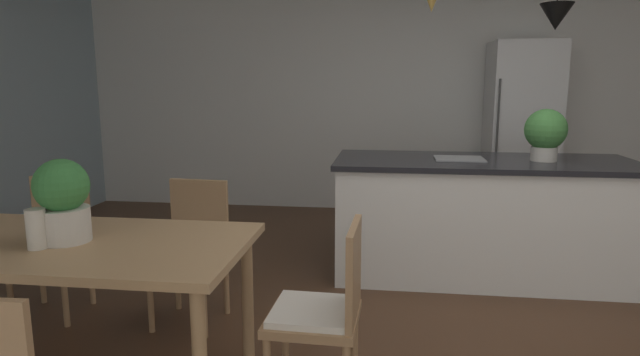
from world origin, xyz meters
The scene contains 12 objects.
ground_plane centered at (0.00, 0.00, -0.02)m, with size 10.00×8.40×0.04m, color #4C301E.
wall_back_kitchen centered at (0.00, 3.26, 1.35)m, with size 10.00×0.12×2.70m, color white.
dining_table centered at (-2.16, -0.70, 0.68)m, with size 2.03×0.87×0.74m.
chair_kitchen_end centered at (-0.77, -0.70, 0.47)m, with size 0.41×0.41×0.87m.
chair_far_right centered at (-1.70, 0.10, 0.47)m, with size 0.43×0.43×0.87m.
chair_far_left centered at (-2.62, 0.10, 0.47)m, with size 0.43×0.43×0.87m.
kitchen_island centered at (0.21, 1.15, 0.46)m, with size 2.22×0.92×0.91m.
refrigerator centered at (0.85, 2.86, 0.94)m, with size 0.68×0.67×1.88m.
pendant_over_island_aux centered at (0.64, 1.15, 1.93)m, with size 0.23×0.23×0.87m.
potted_plant_on_island centered at (0.63, 1.15, 1.11)m, with size 0.30×0.30×0.38m.
potted_plant_on_table centered at (-1.98, -0.71, 0.94)m, with size 0.25×0.25×0.39m.
vase_on_dining_table centered at (-2.04, -0.82, 0.83)m, with size 0.09×0.09×0.18m.
Camera 1 is at (-0.50, -2.90, 1.47)m, focal length 29.76 mm.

